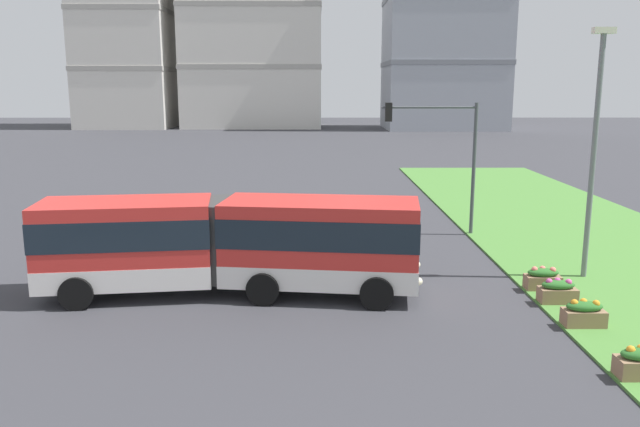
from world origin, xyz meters
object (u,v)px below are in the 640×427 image
flower_planter_3 (584,313)px  streetlight_median (594,144)px  apartment_tower_centre (446,1)px  flower_planter_5 (543,278)px  traffic_light_far_right (443,144)px  articulated_bus (231,243)px  flower_planter_4 (558,291)px

flower_planter_3 → streetlight_median: 6.46m
flower_planter_3 → apartment_tower_centre: apartment_tower_centre is taller
flower_planter_3 → flower_planter_5: (0.00, 3.19, 0.00)m
flower_planter_3 → streetlight_median: size_ratio=0.13×
flower_planter_3 → traffic_light_far_right: (-1.78, 11.11, 3.59)m
articulated_bus → apartment_tower_centre: (22.29, 80.71, 17.41)m
articulated_bus → flower_planter_4: bearing=-6.3°
articulated_bus → traffic_light_far_right: 11.75m
traffic_light_far_right → articulated_bus: bearing=-135.1°
flower_planter_3 → flower_planter_5: bearing=90.0°
streetlight_median → flower_planter_5: bearing=-144.1°
streetlight_median → apartment_tower_centre: apartment_tower_centre is taller
flower_planter_4 → apartment_tower_centre: apartment_tower_centre is taller
flower_planter_3 → flower_planter_5: size_ratio=1.00×
streetlight_median → apartment_tower_centre: size_ratio=0.22×
articulated_bus → flower_planter_5: (9.94, 0.20, -1.23)m
flower_planter_3 → flower_planter_5: same height
flower_planter_3 → streetlight_median: bearing=67.4°
flower_planter_3 → traffic_light_far_right: traffic_light_far_right is taller
flower_planter_5 → streetlight_median: (1.90, 1.37, 4.17)m
flower_planter_3 → apartment_tower_centre: (12.35, 83.70, 18.64)m
articulated_bus → apartment_tower_centre: bearing=74.6°
traffic_light_far_right → streetlight_median: (3.68, -6.55, 0.58)m
flower_planter_5 → traffic_light_far_right: 8.88m
flower_planter_5 → apartment_tower_centre: 83.56m
traffic_light_far_right → flower_planter_4: bearing=-79.1°
apartment_tower_centre → streetlight_median: bearing=-97.5°
flower_planter_5 → flower_planter_4: bearing=-90.0°
articulated_bus → apartment_tower_centre: size_ratio=0.32×
articulated_bus → flower_planter_3: (9.94, -2.99, -1.23)m
flower_planter_5 → streetlight_median: size_ratio=0.13×
articulated_bus → apartment_tower_centre: 85.52m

